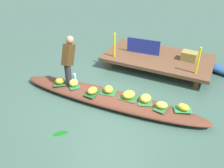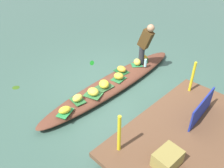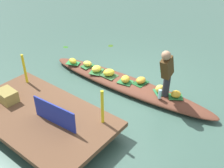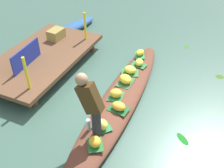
# 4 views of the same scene
# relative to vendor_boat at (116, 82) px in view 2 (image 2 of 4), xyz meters

# --- Properties ---
(canal_water) EXTENTS (40.00, 40.00, 0.00)m
(canal_water) POSITION_rel_vendor_boat_xyz_m (0.00, 0.00, -0.11)
(canal_water) COLOR #3A5A4D
(canal_water) RESTS_ON ground
(dock_platform) EXTENTS (3.20, 1.80, 0.37)m
(dock_platform) POSITION_rel_vendor_boat_xyz_m (0.54, 2.33, 0.20)
(dock_platform) COLOR brown
(dock_platform) RESTS_ON ground
(vendor_boat) EXTENTS (4.85, 0.91, 0.23)m
(vendor_boat) POSITION_rel_vendor_boat_xyz_m (0.00, 0.00, 0.00)
(vendor_boat) COLOR brown
(vendor_boat) RESTS_ON ground
(leaf_mat_0) EXTENTS (0.43, 0.35, 0.01)m
(leaf_mat_0) POSITION_rel_vendor_boat_xyz_m (1.74, 0.17, 0.12)
(leaf_mat_0) COLOR #2A8642
(leaf_mat_0) RESTS_ON vendor_boat
(banana_bunch_0) EXTENTS (0.30, 0.24, 0.14)m
(banana_bunch_0) POSITION_rel_vendor_boat_xyz_m (1.74, 0.17, 0.19)
(banana_bunch_0) COLOR yellow
(banana_bunch_0) RESTS_ON vendor_boat
(leaf_mat_1) EXTENTS (0.40, 0.33, 0.01)m
(leaf_mat_1) POSITION_rel_vendor_boat_xyz_m (-0.03, 0.07, 0.12)
(leaf_mat_1) COLOR #29703A
(leaf_mat_1) RESTS_ON vendor_boat
(banana_bunch_1) EXTENTS (0.31, 0.33, 0.17)m
(banana_bunch_1) POSITION_rel_vendor_boat_xyz_m (-0.03, 0.07, 0.20)
(banana_bunch_1) COLOR gold
(banana_bunch_1) RESTS_ON vendor_boat
(leaf_mat_2) EXTENTS (0.41, 0.40, 0.01)m
(leaf_mat_2) POSITION_rel_vendor_boat_xyz_m (-0.95, -0.06, 0.12)
(leaf_mat_2) COLOR #267243
(leaf_mat_2) RESTS_ON vendor_boat
(banana_bunch_2) EXTENTS (0.29, 0.30, 0.20)m
(banana_bunch_2) POSITION_rel_vendor_boat_xyz_m (-0.95, -0.06, 0.21)
(banana_bunch_2) COLOR #EED24C
(banana_bunch_2) RESTS_ON vendor_boat
(leaf_mat_3) EXTENTS (0.31, 0.41, 0.01)m
(leaf_mat_3) POSITION_rel_vendor_boat_xyz_m (-0.36, -0.13, 0.12)
(leaf_mat_3) COLOR #1B5526
(leaf_mat_3) RESTS_ON vendor_boat
(banana_bunch_3) EXTENTS (0.25, 0.30, 0.16)m
(banana_bunch_3) POSITION_rel_vendor_boat_xyz_m (-0.36, -0.13, 0.20)
(banana_bunch_3) COLOR gold
(banana_bunch_3) RESTS_ON vendor_boat
(leaf_mat_4) EXTENTS (0.43, 0.33, 0.01)m
(leaf_mat_4) POSITION_rel_vendor_boat_xyz_m (0.50, 0.08, 0.12)
(leaf_mat_4) COLOR #335E33
(leaf_mat_4) RESTS_ON vendor_boat
(banana_bunch_4) EXTENTS (0.38, 0.39, 0.18)m
(banana_bunch_4) POSITION_rel_vendor_boat_xyz_m (0.50, 0.08, 0.21)
(banana_bunch_4) COLOR yellow
(banana_bunch_4) RESTS_ON vendor_boat
(leaf_mat_5) EXTENTS (0.30, 0.39, 0.01)m
(leaf_mat_5) POSITION_rel_vendor_boat_xyz_m (1.30, 0.04, 0.12)
(leaf_mat_5) COLOR #2B6833
(leaf_mat_5) RESTS_ON vendor_boat
(banana_bunch_5) EXTENTS (0.29, 0.24, 0.15)m
(banana_bunch_5) POSITION_rel_vendor_boat_xyz_m (1.30, 0.04, 0.19)
(banana_bunch_5) COLOR #E6D349
(banana_bunch_5) RESTS_ON vendor_boat
(leaf_mat_6) EXTENTS (0.42, 0.40, 0.01)m
(leaf_mat_6) POSITION_rel_vendor_boat_xyz_m (-1.33, -0.12, 0.12)
(leaf_mat_6) COLOR #246930
(leaf_mat_6) RESTS_ON vendor_boat
(banana_bunch_6) EXTENTS (0.31, 0.30, 0.16)m
(banana_bunch_6) POSITION_rel_vendor_boat_xyz_m (-1.33, -0.12, 0.20)
(banana_bunch_6) COLOR gold
(banana_bunch_6) RESTS_ON vendor_boat
(leaf_mat_7) EXTENTS (0.42, 0.47, 0.01)m
(leaf_mat_7) POSITION_rel_vendor_boat_xyz_m (0.90, 0.12, 0.12)
(leaf_mat_7) COLOR #327138
(leaf_mat_7) RESTS_ON vendor_boat
(banana_bunch_7) EXTENTS (0.25, 0.28, 0.17)m
(banana_bunch_7) POSITION_rel_vendor_boat_xyz_m (0.90, 0.12, 0.20)
(banana_bunch_7) COLOR yellow
(banana_bunch_7) RESTS_ON vendor_boat
(vendor_person) EXTENTS (0.20, 0.45, 1.23)m
(vendor_person) POSITION_rel_vendor_boat_xyz_m (-1.11, 0.05, 0.81)
(vendor_person) COLOR #28282D
(vendor_person) RESTS_ON vendor_boat
(water_bottle) EXTENTS (0.08, 0.08, 0.23)m
(water_bottle) POSITION_rel_vendor_boat_xyz_m (-1.06, 0.15, 0.23)
(water_bottle) COLOR #A8DDE7
(water_bottle) RESTS_ON vendor_boat
(market_banner) EXTENTS (1.03, 0.11, 0.46)m
(market_banner) POSITION_rel_vendor_boat_xyz_m (0.04, 2.33, 0.48)
(market_banner) COLOR navy
(market_banner) RESTS_ON dock_platform
(railing_post_west) EXTENTS (0.06, 0.06, 0.74)m
(railing_post_west) POSITION_rel_vendor_boat_xyz_m (-0.66, 1.73, 0.62)
(railing_post_west) COLOR yellow
(railing_post_west) RESTS_ON dock_platform
(railing_post_east) EXTENTS (0.06, 0.06, 0.74)m
(railing_post_east) POSITION_rel_vendor_boat_xyz_m (1.74, 1.73, 0.62)
(railing_post_east) COLOR yellow
(railing_post_east) RESTS_ON dock_platform
(produce_crate) EXTENTS (0.46, 0.35, 0.26)m
(produce_crate) POSITION_rel_vendor_boat_xyz_m (1.42, 2.47, 0.38)
(produce_crate) COLOR olive
(produce_crate) RESTS_ON dock_platform
(drifting_plant_0) EXTENTS (0.25, 0.26, 0.01)m
(drifting_plant_0) POSITION_rel_vendor_boat_xyz_m (1.94, -1.82, -0.11)
(drifting_plant_0) COLOR #345915
(drifting_plant_0) RESTS_ON ground
(drifting_plant_1) EXTENTS (0.31, 0.32, 0.01)m
(drifting_plant_1) POSITION_rel_vendor_boat_xyz_m (-0.39, -1.42, -0.11)
(drifting_plant_1) COLOR #106614
(drifting_plant_1) RESTS_ON ground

